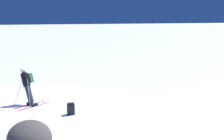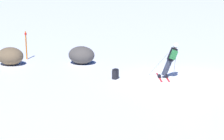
# 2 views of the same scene
# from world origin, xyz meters

# --- Properties ---
(ground_plane) EXTENTS (300.00, 300.00, 0.00)m
(ground_plane) POSITION_xyz_m (0.00, 0.00, 0.00)
(ground_plane) COLOR white
(skier) EXTENTS (1.57, 1.70, 1.78)m
(skier) POSITION_xyz_m (0.59, -0.16, 0.97)
(skier) COLOR red
(skier) RESTS_ON ground
(spare_backpack) EXTENTS (0.23, 0.31, 0.50)m
(spare_backpack) POSITION_xyz_m (2.85, 1.37, 0.24)
(spare_backpack) COLOR black
(spare_backpack) RESTS_ON ground
(exposed_boulder_0) EXTENTS (1.55, 1.32, 1.01)m
(exposed_boulder_0) POSITION_xyz_m (9.56, 1.52, 0.50)
(exposed_boulder_0) COLOR brown
(exposed_boulder_0) RESTS_ON ground
(exposed_boulder_1) EXTENTS (1.56, 1.33, 1.01)m
(exposed_boulder_1) POSITION_xyz_m (6.18, -0.67, 0.51)
(exposed_boulder_1) COLOR #4C4742
(exposed_boulder_1) RESTS_ON ground
(trail_marker) EXTENTS (0.13, 0.13, 1.71)m
(trail_marker) POSITION_xyz_m (9.77, -0.07, 0.95)
(trail_marker) COLOR orange
(trail_marker) RESTS_ON ground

